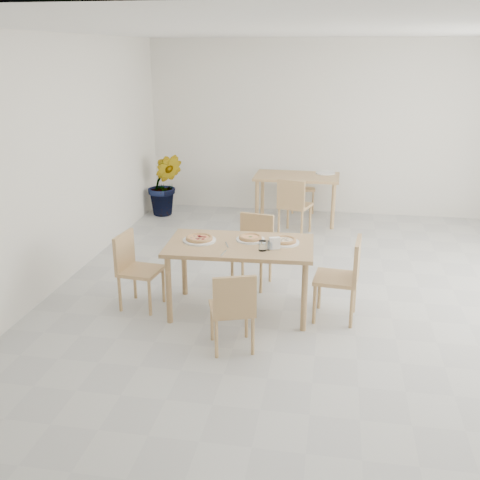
% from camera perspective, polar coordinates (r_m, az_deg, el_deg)
% --- Properties ---
extents(main_table, '(1.51, 0.90, 0.75)m').
position_cam_1_polar(main_table, '(5.71, 0.00, -1.18)').
color(main_table, '#AA7E57').
rests_on(main_table, ground).
extents(chair_south, '(0.49, 0.49, 0.77)m').
position_cam_1_polar(chair_south, '(5.03, -0.71, -6.75)').
color(chair_south, tan).
rests_on(chair_south, ground).
extents(chair_north, '(0.47, 0.47, 0.82)m').
position_cam_1_polar(chair_north, '(6.50, 1.41, -0.47)').
color(chair_north, tan).
rests_on(chair_north, ground).
extents(chair_west, '(0.44, 0.44, 0.81)m').
position_cam_1_polar(chair_west, '(6.01, -10.72, -2.50)').
color(chair_west, tan).
rests_on(chair_west, ground).
extents(chair_east, '(0.47, 0.47, 0.86)m').
position_cam_1_polar(chair_east, '(5.70, 10.58, -3.34)').
color(chair_east, tan).
rests_on(chair_east, ground).
extents(plate_margherita, '(0.29, 0.29, 0.02)m').
position_cam_1_polar(plate_margherita, '(5.78, 1.06, 0.05)').
color(plate_margherita, white).
rests_on(plate_margherita, main_table).
extents(plate_mushroom, '(0.31, 0.31, 0.02)m').
position_cam_1_polar(plate_mushroom, '(5.71, 4.50, -0.24)').
color(plate_mushroom, white).
rests_on(plate_mushroom, main_table).
extents(plate_pepperoni, '(0.34, 0.34, 0.02)m').
position_cam_1_polar(plate_pepperoni, '(5.77, -4.15, -0.02)').
color(plate_pepperoni, white).
rests_on(plate_pepperoni, main_table).
extents(pizza_margherita, '(0.30, 0.30, 0.03)m').
position_cam_1_polar(pizza_margherita, '(5.77, 1.07, 0.26)').
color(pizza_margherita, '#F2BC72').
rests_on(pizza_margherita, plate_margherita).
extents(pizza_mushroom, '(0.29, 0.29, 0.03)m').
position_cam_1_polar(pizza_mushroom, '(5.71, 4.50, -0.02)').
color(pizza_mushroom, '#F2BC72').
rests_on(pizza_mushroom, plate_mushroom).
extents(pizza_pepperoni, '(0.33, 0.33, 0.03)m').
position_cam_1_polar(pizza_pepperoni, '(5.77, -4.15, 0.20)').
color(pizza_pepperoni, '#F2BC72').
rests_on(pizza_pepperoni, plate_pepperoni).
extents(tumbler_a, '(0.07, 0.07, 0.09)m').
position_cam_1_polar(tumbler_a, '(5.51, 3.12, -0.55)').
color(tumbler_a, white).
rests_on(tumbler_a, main_table).
extents(tumbler_b, '(0.08, 0.08, 0.10)m').
position_cam_1_polar(tumbler_b, '(5.48, 2.31, -0.58)').
color(tumbler_b, white).
rests_on(tumbler_b, main_table).
extents(napkin_holder, '(0.13, 0.09, 0.13)m').
position_cam_1_polar(napkin_holder, '(5.50, 3.53, -0.40)').
color(napkin_holder, silver).
rests_on(napkin_holder, main_table).
extents(fork_a, '(0.07, 0.17, 0.01)m').
position_cam_1_polar(fork_a, '(5.64, -1.34, -0.50)').
color(fork_a, silver).
rests_on(fork_a, main_table).
extents(fork_b, '(0.03, 0.17, 0.01)m').
position_cam_1_polar(fork_b, '(5.42, -1.68, -1.34)').
color(fork_b, silver).
rests_on(fork_b, main_table).
extents(second_table, '(1.32, 0.76, 0.75)m').
position_cam_1_polar(second_table, '(8.90, 5.79, 5.94)').
color(second_table, tan).
rests_on(second_table, ground).
extents(chair_back_s, '(0.52, 0.52, 0.85)m').
position_cam_1_polar(chair_back_s, '(8.25, 5.43, 3.79)').
color(chair_back_s, tan).
rests_on(chair_back_s, ground).
extents(chair_back_n, '(0.45, 0.45, 0.80)m').
position_cam_1_polar(chair_back_n, '(9.61, 6.34, 5.73)').
color(chair_back_n, tan).
rests_on(chair_back_n, ground).
extents(plate_empty, '(0.31, 0.31, 0.02)m').
position_cam_1_polar(plate_empty, '(9.07, 8.66, 6.75)').
color(plate_empty, white).
rests_on(plate_empty, second_table).
extents(potted_plant, '(0.64, 0.55, 1.03)m').
position_cam_1_polar(potted_plant, '(9.33, -7.64, 5.60)').
color(potted_plant, '#1F6723').
rests_on(potted_plant, ground).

